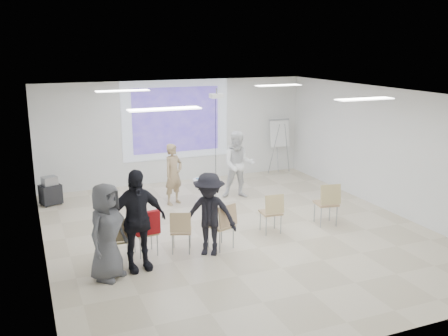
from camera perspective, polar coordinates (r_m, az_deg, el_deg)
name	(u,v)px	position (r m, az deg, el deg)	size (l,w,h in m)	color
floor	(238,233)	(11.08, 1.58, -7.47)	(8.00, 9.00, 0.10)	beige
ceiling	(239,92)	(10.36, 1.70, 8.70)	(8.00, 9.00, 0.10)	white
wall_back	(176,131)	(14.80, -5.54, 4.21)	(8.00, 0.10, 3.00)	silver
wall_left	(36,185)	(9.75, -20.69, -1.83)	(0.10, 9.00, 3.00)	silver
wall_right	(391,150)	(12.77, 18.51, 1.96)	(0.10, 9.00, 3.00)	silver
projection_halo	(176,120)	(14.68, -5.49, 5.51)	(3.20, 0.01, 2.30)	silver
projection_image	(176,120)	(14.67, -5.48, 5.50)	(2.60, 0.01, 1.90)	#422E9F
pedestal_table	(203,189)	(12.85, -2.39, -2.46)	(0.68, 0.68, 0.66)	silver
player_left	(173,170)	(12.72, -5.80, -0.25)	(0.65, 0.44, 1.78)	tan
player_right	(239,161)	(13.17, 1.67, 0.77)	(0.95, 0.76, 1.98)	white
controller_left	(177,157)	(12.93, -5.39, 1.29)	(0.04, 0.12, 0.04)	white
controller_right	(229,147)	(13.25, 0.53, 2.39)	(0.04, 0.12, 0.04)	white
chair_far_left	(120,236)	(9.51, -11.82, -7.67)	(0.44, 0.47, 0.92)	tan
chair_left_mid	(147,229)	(9.77, -8.83, -6.95)	(0.47, 0.50, 0.91)	tan
chair_left_inner	(181,228)	(9.83, -4.95, -6.88)	(0.53, 0.55, 0.87)	tan
chair_center	(223,223)	(9.95, -0.07, -6.26)	(0.58, 0.60, 0.95)	tan
chair_right_inner	(272,210)	(10.81, 5.53, -4.79)	(0.46, 0.49, 0.91)	tan
chair_right_far	(328,201)	(11.44, 11.78, -3.68)	(0.55, 0.58, 1.00)	tan
red_jacket	(148,223)	(9.58, -8.71, -6.24)	(0.47, 0.11, 0.45)	maroon
laptop	(181,229)	(9.94, -4.95, -6.94)	(0.32, 0.23, 0.03)	black
audience_left	(136,213)	(9.05, -10.04, -5.10)	(1.25, 0.75, 2.16)	black
audience_mid	(209,209)	(9.61, -1.71, -4.69)	(1.20, 0.66, 1.86)	black
audience_outer	(106,226)	(8.85, -13.29, -6.47)	(0.95, 0.62, 1.94)	#535357
flipchart_easel	(279,133)	(15.78, 6.36, 3.96)	(0.75, 0.57, 1.73)	gray
av_cart	(50,192)	(13.49, -19.23, -2.57)	(0.59, 0.53, 0.73)	black
ceiling_projector	(217,102)	(11.80, -0.84, 7.60)	(0.30, 0.25, 3.00)	white
fluor_panel_nw	(123,91)	(11.68, -11.52, 8.64)	(1.20, 0.30, 0.02)	white
fluor_panel_ne	(278,85)	(13.03, 6.23, 9.37)	(1.20, 0.30, 0.02)	white
fluor_panel_sw	(164,109)	(8.28, -6.82, 6.70)	(1.20, 0.30, 0.02)	white
fluor_panel_se	(365,99)	(10.11, 15.77, 7.59)	(1.20, 0.30, 0.02)	white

